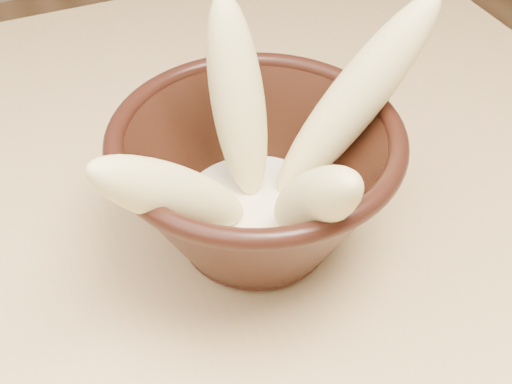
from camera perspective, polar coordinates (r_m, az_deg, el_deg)
table at (r=0.64m, az=-18.60°, el=-11.33°), size 1.20×0.80×0.75m
bowl at (r=0.52m, az=-0.00°, el=0.80°), size 0.21×0.21×0.11m
milk_puddle at (r=0.54m, az=0.00°, el=-1.44°), size 0.12×0.12×0.02m
banana_upright at (r=0.51m, az=-1.47°, el=7.38°), size 0.04×0.08×0.16m
banana_left at (r=0.47m, az=-6.55°, el=-0.21°), size 0.14×0.08×0.14m
banana_right at (r=0.51m, az=7.79°, el=7.25°), size 0.14×0.06×0.17m
banana_front at (r=0.46m, az=4.65°, el=-0.76°), size 0.05×0.13×0.14m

